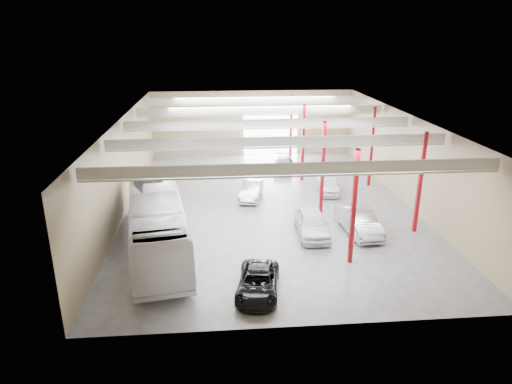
{
  "coord_description": "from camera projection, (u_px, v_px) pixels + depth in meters",
  "views": [
    {
      "loc": [
        -3.89,
        -33.85,
        13.13
      ],
      "look_at": [
        -1.26,
        -3.16,
        2.2
      ],
      "focal_mm": 32.0,
      "sensor_mm": 36.0,
      "label": 1
    }
  ],
  "objects": [
    {
      "name": "coach_bus",
      "position": [
        157.0,
        222.0,
        28.44
      ],
      "size": [
        5.3,
        13.77,
        3.74
      ],
      "primitive_type": "imported",
      "rotation": [
        0.0,
        0.0,
        0.16
      ],
      "color": "silver",
      "rests_on": "ground"
    },
    {
      "name": "car_right_far",
      "position": [
        329.0,
        183.0,
        39.06
      ],
      "size": [
        2.51,
        4.7,
        1.52
      ],
      "primitive_type": "imported",
      "rotation": [
        0.0,
        0.0,
        -0.17
      ],
      "color": "white",
      "rests_on": "ground"
    },
    {
      "name": "black_sedan",
      "position": [
        258.0,
        283.0,
        23.91
      ],
      "size": [
        2.84,
        4.88,
        1.28
      ],
      "primitive_type": "imported",
      "rotation": [
        0.0,
        0.0,
        -0.17
      ],
      "color": "black",
      "rests_on": "ground"
    },
    {
      "name": "depot_shell",
      "position": [
        270.0,
        142.0,
        35.29
      ],
      "size": [
        22.12,
        32.12,
        7.06
      ],
      "color": "#4E4D53",
      "rests_on": "ground"
    },
    {
      "name": "car_right_near",
      "position": [
        358.0,
        220.0,
        31.21
      ],
      "size": [
        2.26,
        5.34,
        1.71
      ],
      "primitive_type": "imported",
      "rotation": [
        0.0,
        0.0,
        0.09
      ],
      "color": "#9D9DA2",
      "rests_on": "ground"
    },
    {
      "name": "car_row_b",
      "position": [
        251.0,
        190.0,
        37.56
      ],
      "size": [
        2.43,
        4.54,
        1.42
      ],
      "primitive_type": "imported",
      "rotation": [
        0.0,
        0.0,
        -0.22
      ],
      "color": "#A1A1A6",
      "rests_on": "ground"
    },
    {
      "name": "car_row_c",
      "position": [
        283.0,
        164.0,
        44.92
      ],
      "size": [
        2.67,
        4.86,
        1.33
      ],
      "primitive_type": "imported",
      "rotation": [
        0.0,
        0.0,
        -0.18
      ],
      "color": "gray",
      "rests_on": "ground"
    },
    {
      "name": "car_row_a",
      "position": [
        312.0,
        223.0,
        30.85
      ],
      "size": [
        2.17,
        5.04,
        1.7
      ],
      "primitive_type": "imported",
      "rotation": [
        0.0,
        0.0,
        -0.03
      ],
      "color": "white",
      "rests_on": "ground"
    }
  ]
}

